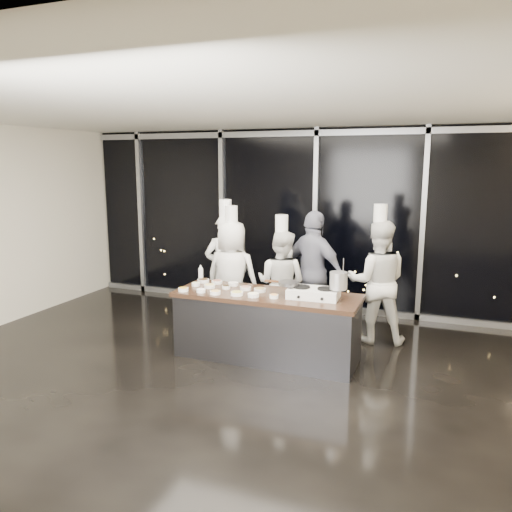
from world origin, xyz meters
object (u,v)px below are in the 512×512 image
Objects in this scene: stock_pot at (339,281)px; chef_center at (281,283)px; frying_pan at (288,283)px; demo_counter at (267,326)px; stove at (314,293)px; chef_far_left at (226,271)px; guest at (314,273)px; chef_left at (232,276)px; chef_right at (377,281)px.

chef_center reaches higher than stock_pot.
chef_center is (-0.40, 0.94, -0.24)m from frying_pan.
demo_counter is 11.22× the size of stock_pot.
chef_center is at bearing 126.06° from stove.
frying_pan is 0.23× the size of chef_far_left.
stove is 1.28m from guest.
chef_left reaches higher than guest.
chef_far_left is 1.01× the size of chef_right.
chef_right is (0.33, 1.17, -0.24)m from stock_pot.
chef_left is at bearing 43.81° from guest.
frying_pan reaches higher than demo_counter.
demo_counter is at bearing 134.35° from chef_left.
demo_counter is at bearing 31.68° from chef_right.
guest is (0.31, 1.25, 0.50)m from demo_counter.
chef_far_left reaches higher than chef_right.
guest is at bearing 117.23° from stock_pot.
demo_counter is at bearing -178.55° from stock_pot.
chef_far_left is 1.38m from guest.
guest is (-0.32, 1.24, -0.02)m from stove.
chef_far_left reaches higher than stock_pot.
guest is (0.02, 1.25, -0.11)m from frying_pan.
chef_far_left is at bearing 35.94° from guest.
stock_pot is 0.11× the size of chef_right.
chef_right is at bearing 43.08° from demo_counter.
guest is at bearing 169.04° from chef_far_left.
frying_pan is 0.25× the size of guest.
chef_left is (-1.17, 0.83, -0.18)m from frying_pan.
chef_left is 1.06× the size of chef_center.
demo_counter is 1.20× the size of chef_far_left.
chef_left reaches higher than chef_center.
stove is 1.20m from chef_center.
demo_counter is at bearing 100.73° from guest.
chef_far_left is at bearing -42.93° from chef_left.
stove reaches higher than demo_counter.
stock_pot reaches higher than demo_counter.
stock_pot is (0.94, 0.02, 0.70)m from demo_counter.
chef_center is at bearing 96.82° from demo_counter.
chef_right is (2.15, 0.35, 0.03)m from chef_left.
chef_left is at bearing 13.49° from chef_center.
stove is at bearing 49.79° from chef_right.
frying_pan is at bearing 1.38° from demo_counter.
chef_right is at bearing 162.93° from chef_far_left.
demo_counter is at bearing 178.78° from frying_pan.
frying_pan is (-0.34, -0.01, 0.10)m from stove.
chef_far_left reaches higher than guest.
chef_center is 1.41m from chef_right.
guest is (1.19, 0.41, 0.07)m from chef_left.
chef_right reaches higher than demo_counter.
guest reaches higher than chef_center.
chef_left is (-1.51, 0.82, -0.08)m from stove.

